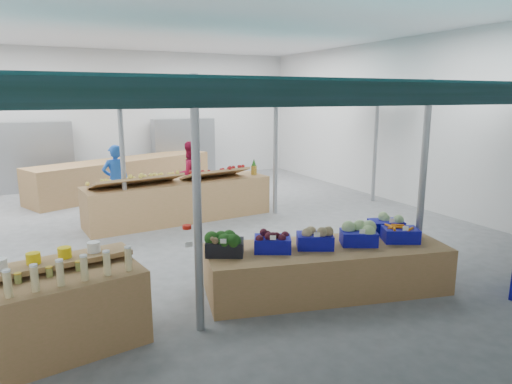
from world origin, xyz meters
TOP-DOWN VIEW (x-y plane):
  - floor at (0.00, 0.00)m, footprint 13.00×13.00m
  - hall at (0.00, 1.44)m, footprint 13.00×13.00m
  - pole_grid at (0.75, -1.75)m, footprint 10.00×4.60m
  - awnings at (0.75, -1.75)m, footprint 9.50×7.08m
  - back_shelving_left at (-2.50, 6.00)m, footprint 2.00×0.50m
  - back_shelving_right at (2.00, 6.00)m, footprint 2.00×0.50m
  - bottle_shelf at (-2.62, -3.74)m, footprint 2.06×1.42m
  - veg_counter at (1.01, -3.75)m, footprint 3.59×1.91m
  - fruit_counter at (0.28, 0.91)m, footprint 4.23×1.34m
  - far_counter at (-0.25, 4.50)m, footprint 5.50×3.14m
  - vendor_left at (-0.92, 2.01)m, footprint 0.64×0.45m
  - vendor_right at (0.88, 2.01)m, footprint 0.86×0.70m
  - crate_broccoli at (-0.42, -3.40)m, footprint 0.60×0.54m
  - crate_beets at (0.23, -3.56)m, footprint 0.60×0.54m
  - crate_celeriac at (0.83, -3.70)m, footprint 0.60×0.54m
  - crate_cabbage at (1.47, -3.86)m, footprint 0.60×0.54m
  - crate_carrots at (2.12, -4.01)m, footprint 0.60×0.54m
  - sparrow at (-0.59, -3.48)m, footprint 0.12×0.09m
  - pole_ribbon at (-0.92, -3.34)m, footprint 0.12×0.12m
  - apple_heap_yellow at (-0.70, 0.73)m, footprint 1.99×1.01m
  - apple_heap_red at (1.13, 0.88)m, footprint 1.60×0.94m
  - pineapple at (2.17, 0.97)m, footprint 0.14×0.14m
  - crate_extra at (2.22, -3.60)m, footprint 0.59×0.50m

SIDE VIEW (x-z plane):
  - floor at x=0.00m, z-range 0.00..0.00m
  - veg_counter at x=1.01m, z-range 0.00..0.66m
  - fruit_counter at x=0.28m, z-range 0.00..0.89m
  - bottle_shelf at x=-2.62m, z-range -0.10..1.04m
  - far_counter at x=-0.25m, z-range 0.00..0.99m
  - crate_carrots at x=2.12m, z-range 0.63..0.92m
  - crate_beets at x=0.23m, z-range 0.65..0.94m
  - crate_celeriac at x=0.83m, z-range 0.65..0.97m
  - crate_extra at x=2.22m, z-range 0.65..0.97m
  - crate_broccoli at x=-0.42m, z-range 0.65..1.00m
  - crate_cabbage at x=1.47m, z-range 0.65..1.00m
  - vendor_left at x=-0.92m, z-range 0.00..1.66m
  - vendor_right at x=0.88m, z-range 0.00..1.66m
  - sparrow at x=-0.59m, z-range 0.86..0.97m
  - back_shelving_left at x=-2.50m, z-range 0.00..2.00m
  - back_shelving_right at x=2.00m, z-range 0.00..2.00m
  - apple_heap_yellow at x=-0.70m, z-range 0.92..1.19m
  - apple_heap_red at x=1.13m, z-range 0.92..1.19m
  - pineapple at x=2.17m, z-range 0.88..1.27m
  - pole_ribbon at x=-0.92m, z-range 0.94..1.22m
  - pole_grid at x=0.75m, z-range 0.31..3.31m
  - hall at x=0.00m, z-range -3.85..9.15m
  - awnings at x=0.75m, z-range 2.63..2.93m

